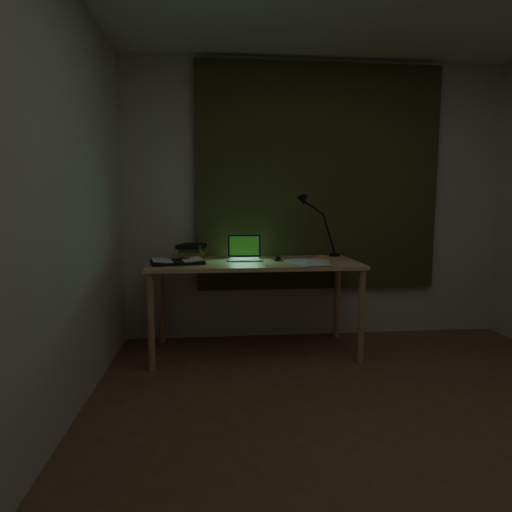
% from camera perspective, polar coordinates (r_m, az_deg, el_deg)
% --- Properties ---
extents(floor, '(3.50, 4.00, 0.00)m').
position_cam_1_polar(floor, '(2.42, 19.92, -23.82)').
color(floor, brown).
rests_on(floor, ground).
extents(wall_back, '(3.50, 0.00, 2.50)m').
position_cam_1_polar(wall_back, '(3.98, 8.16, 7.24)').
color(wall_back, beige).
rests_on(wall_back, ground).
extents(wall_left, '(0.00, 4.00, 2.50)m').
position_cam_1_polar(wall_left, '(2.04, -29.18, 6.80)').
color(wall_left, beige).
rests_on(wall_left, ground).
extents(curtain, '(2.20, 0.06, 2.00)m').
position_cam_1_polar(curtain, '(3.95, 8.35, 10.15)').
color(curtain, '#34371B').
rests_on(curtain, wall_back).
extents(desk, '(1.67, 0.73, 0.76)m').
position_cam_1_polar(desk, '(3.54, -0.19, -6.84)').
color(desk, '#DBB576').
rests_on(desk, floor).
extents(laptop, '(0.30, 0.34, 0.21)m').
position_cam_1_polar(laptop, '(3.52, -1.50, 1.09)').
color(laptop, '#B4B4B9').
rests_on(laptop, desk).
extents(open_textbook, '(0.45, 0.36, 0.03)m').
position_cam_1_polar(open_textbook, '(3.40, -10.46, -0.70)').
color(open_textbook, white).
rests_on(open_textbook, desk).
extents(book_stack, '(0.23, 0.26, 0.13)m').
position_cam_1_polar(book_stack, '(3.66, -8.45, 0.63)').
color(book_stack, white).
rests_on(book_stack, desk).
extents(loose_papers, '(0.43, 0.44, 0.02)m').
position_cam_1_polar(loose_papers, '(3.41, 6.98, -0.73)').
color(loose_papers, white).
rests_on(loose_papers, desk).
extents(mouse, '(0.07, 0.11, 0.04)m').
position_cam_1_polar(mouse, '(3.52, 2.82, -0.32)').
color(mouse, black).
rests_on(mouse, desk).
extents(sticky_yellow, '(0.07, 0.07, 0.01)m').
position_cam_1_polar(sticky_yellow, '(3.82, 8.64, 0.01)').
color(sticky_yellow, yellow).
rests_on(sticky_yellow, desk).
extents(sticky_pink, '(0.08, 0.08, 0.01)m').
position_cam_1_polar(sticky_pink, '(3.79, 7.75, -0.02)').
color(sticky_pink, '#F45E87').
rests_on(sticky_pink, desk).
extents(desk_lamp, '(0.39, 0.34, 0.51)m').
position_cam_1_polar(desk_lamp, '(3.87, 10.55, 3.75)').
color(desk_lamp, black).
rests_on(desk_lamp, desk).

